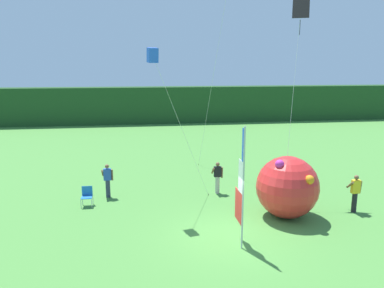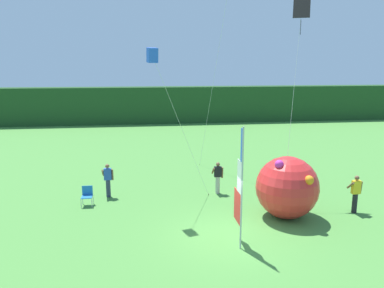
{
  "view_description": "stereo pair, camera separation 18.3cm",
  "coord_description": "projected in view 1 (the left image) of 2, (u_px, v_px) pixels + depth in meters",
  "views": [
    {
      "loc": [
        -3.28,
        -12.94,
        6.38
      ],
      "look_at": [
        -0.88,
        3.94,
        2.79
      ],
      "focal_mm": 35.22,
      "sensor_mm": 36.0,
      "label": 1
    },
    {
      "loc": [
        -3.1,
        -12.97,
        6.38
      ],
      "look_at": [
        -0.88,
        3.94,
        2.79
      ],
      "focal_mm": 35.22,
      "sensor_mm": 36.0,
      "label": 2
    }
  ],
  "objects": [
    {
      "name": "person_far_left",
      "position": [
        355.0,
        192.0,
        16.51
      ],
      "size": [
        0.55,
        0.48,
        1.69
      ],
      "color": "black",
      "rests_on": "ground"
    },
    {
      "name": "kite_black_diamond_1",
      "position": [
        300.0,
        16.0,
        17.78
      ],
      "size": [
        2.08,
        3.31,
        9.54
      ],
      "color": "brown",
      "rests_on": "ground"
    },
    {
      "name": "ground_plane",
      "position": [
        230.0,
        236.0,
        14.3
      ],
      "size": [
        120.0,
        120.0,
        0.0
      ],
      "primitive_type": "plane",
      "color": "#478438"
    },
    {
      "name": "distant_treeline",
      "position": [
        168.0,
        105.0,
        42.34
      ],
      "size": [
        80.0,
        2.4,
        4.01
      ],
      "primitive_type": "cube",
      "color": "#1E421E",
      "rests_on": "ground"
    },
    {
      "name": "person_mid_field",
      "position": [
        217.0,
        177.0,
        18.95
      ],
      "size": [
        0.55,
        0.48,
        1.62
      ],
      "color": "#B7B2A3",
      "rests_on": "ground"
    },
    {
      "name": "folding_chair",
      "position": [
        87.0,
        195.0,
        17.35
      ],
      "size": [
        0.51,
        0.51,
        0.89
      ],
      "color": "#BCBCC1",
      "rests_on": "ground"
    },
    {
      "name": "person_near_banner",
      "position": [
        108.0,
        180.0,
        18.37
      ],
      "size": [
        0.55,
        0.48,
        1.66
      ],
      "color": "#2D334C",
      "rests_on": "ground"
    },
    {
      "name": "kite_blue_box_2",
      "position": [
        153.0,
        56.0,
        15.59
      ],
      "size": [
        2.96,
        1.84,
        7.09
      ],
      "color": "brown",
      "rests_on": "ground"
    },
    {
      "name": "inflatable_balloon",
      "position": [
        287.0,
        187.0,
        15.9
      ],
      "size": [
        2.64,
        2.74,
        2.64
      ],
      "color": "red",
      "rests_on": "ground"
    },
    {
      "name": "banner_flag",
      "position": [
        241.0,
        189.0,
        13.24
      ],
      "size": [
        0.06,
        1.03,
        4.38
      ],
      "color": "#B7B7BC",
      "rests_on": "ground"
    }
  ]
}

